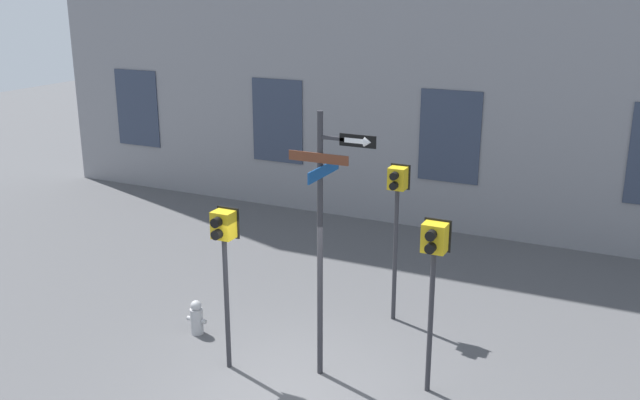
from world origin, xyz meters
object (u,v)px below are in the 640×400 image
object	(u,v)px
pedestrian_signal_right	(433,258)
pedestrian_signal_left	(224,244)
street_sign_pole	(324,225)
fire_hydrant	(197,318)
pedestrian_signal_across	(397,201)

from	to	relation	value
pedestrian_signal_right	pedestrian_signal_left	bearing A→B (deg)	-167.06
street_sign_pole	fire_hydrant	xyz separation A→B (m)	(-2.65, 0.27, -2.22)
fire_hydrant	pedestrian_signal_across	bearing A→B (deg)	34.85
pedestrian_signal_right	pedestrian_signal_across	distance (m)	2.48
pedestrian_signal_across	street_sign_pole	bearing A→B (deg)	-97.78
pedestrian_signal_right	fire_hydrant	world-z (taller)	pedestrian_signal_right
pedestrian_signal_right	fire_hydrant	size ratio (longest dim) A/B	4.31
pedestrian_signal_right	pedestrian_signal_across	xyz separation A→B (m)	(-1.32, 2.09, 0.11)
pedestrian_signal_right	fire_hydrant	bearing A→B (deg)	179.70
fire_hydrant	pedestrian_signal_left	bearing A→B (deg)	-32.96
pedestrian_signal_right	pedestrian_signal_across	world-z (taller)	pedestrian_signal_across
pedestrian_signal_left	pedestrian_signal_right	bearing A→B (deg)	12.94
pedestrian_signal_left	fire_hydrant	xyz separation A→B (m)	(-1.15, 0.74, -1.83)
fire_hydrant	pedestrian_signal_right	bearing A→B (deg)	-0.30
pedestrian_signal_left	fire_hydrant	distance (m)	2.29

